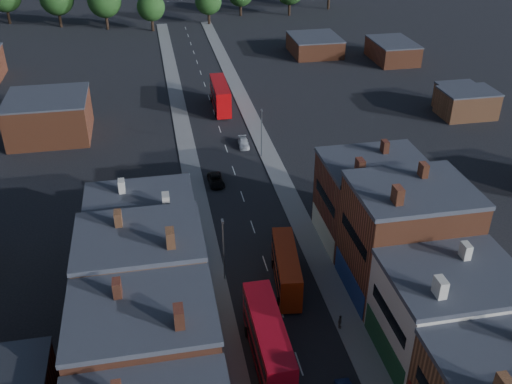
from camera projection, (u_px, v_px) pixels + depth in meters
name	position (u px, v px, depth m)	size (l,w,h in m)	color
pavement_west	(196.00, 194.00, 82.39)	(3.00, 200.00, 0.12)	gray
pavement_east	(283.00, 185.00, 84.52)	(3.00, 200.00, 0.12)	gray
lamp_post_2	(223.00, 246.00, 63.31)	(0.25, 0.70, 8.12)	slate
lamp_post_3	(262.00, 130.00, 90.44)	(0.25, 0.70, 8.12)	slate
bus_0	(268.00, 341.00, 53.44)	(3.06, 11.99, 5.18)	#9E0917
bus_1	(286.00, 268.00, 63.61)	(3.62, 10.52, 4.45)	#A12609
bus_2	(220.00, 95.00, 109.03)	(3.25, 12.16, 5.23)	#C0080B
car_2	(216.00, 180.00, 84.67)	(2.16, 4.67, 1.30)	black
car_3	(244.00, 143.00, 95.84)	(1.68, 4.14, 1.20)	silver
ped_3	(340.00, 322.00, 58.34)	(0.95, 0.43, 1.62)	#59554D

